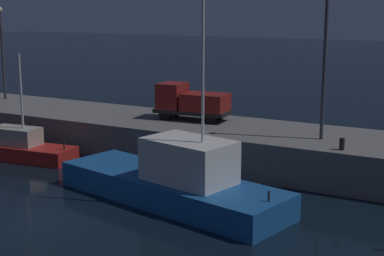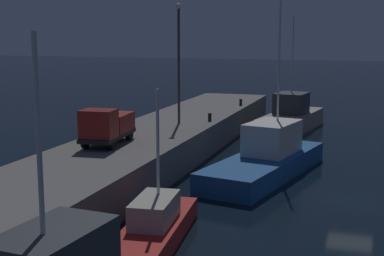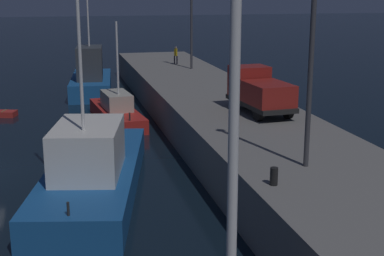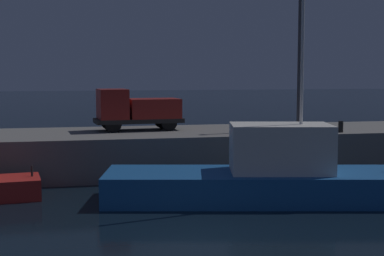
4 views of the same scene
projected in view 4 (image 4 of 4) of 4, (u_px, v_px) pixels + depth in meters
ground_plane at (192, 244)px, 18.96m from camera, size 320.00×320.00×0.00m
pier_quay at (140, 152)px, 32.70m from camera, size 61.95×7.06×2.30m
fishing_boat_blue at (260, 175)px, 25.21m from camera, size 13.43×6.41×13.00m
lamp_post_east at (300, 39)px, 33.30m from camera, size 0.44×0.44×9.21m
utility_truck at (136, 110)px, 33.23m from camera, size 5.20×2.46×2.41m
bollard_west at (341, 127)px, 32.19m from camera, size 0.28×0.28×0.64m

